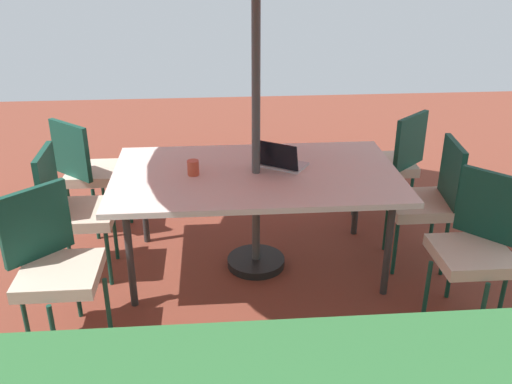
# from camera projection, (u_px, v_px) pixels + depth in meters

# --- Properties ---
(ground_plane) EXTENTS (10.00, 10.00, 0.02)m
(ground_plane) POSITION_uv_depth(u_px,v_px,m) (256.00, 266.00, 4.34)
(ground_plane) COLOR brown
(dining_table) EXTENTS (2.05, 1.19, 0.77)m
(dining_table) POSITION_uv_depth(u_px,v_px,m) (256.00, 178.00, 4.04)
(dining_table) COLOR silver
(dining_table) RESTS_ON ground_plane
(chair_east) EXTENTS (0.46, 0.46, 0.98)m
(chair_east) POSITION_uv_depth(u_px,v_px,m) (73.00, 207.00, 4.01)
(chair_east) COLOR beige
(chair_east) RESTS_ON ground_plane
(chair_northwest) EXTENTS (0.59, 0.59, 0.98)m
(chair_northwest) POSITION_uv_depth(u_px,v_px,m) (477.00, 243.00, 3.54)
(chair_northwest) COLOR beige
(chair_northwest) RESTS_ON ground_plane
(chair_west) EXTENTS (0.48, 0.47, 0.98)m
(chair_west) POSITION_uv_depth(u_px,v_px,m) (428.00, 197.00, 4.16)
(chair_west) COLOR beige
(chair_west) RESTS_ON ground_plane
(chair_northeast) EXTENTS (0.59, 0.59, 0.98)m
(chair_northeast) POSITION_uv_depth(u_px,v_px,m) (53.00, 262.00, 3.33)
(chair_northeast) COLOR beige
(chair_northeast) RESTS_ON ground_plane
(chair_southeast) EXTENTS (0.59, 0.59, 0.98)m
(chair_southeast) POSITION_uv_depth(u_px,v_px,m) (89.00, 168.00, 4.68)
(chair_southeast) COLOR beige
(chair_southeast) RESTS_ON ground_plane
(chair_southwest) EXTENTS (0.59, 0.59, 0.98)m
(chair_southwest) POSITION_uv_depth(u_px,v_px,m) (393.00, 160.00, 4.86)
(chair_southwest) COLOR beige
(chair_southwest) RESTS_ON ground_plane
(laptop) EXTENTS (0.40, 0.38, 0.21)m
(laptop) POSITION_uv_depth(u_px,v_px,m) (281.00, 161.00, 4.08)
(laptop) COLOR #B7B7BC
(laptop) RESTS_ON dining_table
(cup) EXTENTS (0.08, 0.08, 0.11)m
(cup) POSITION_uv_depth(u_px,v_px,m) (193.00, 168.00, 3.95)
(cup) COLOR #CC4C33
(cup) RESTS_ON dining_table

